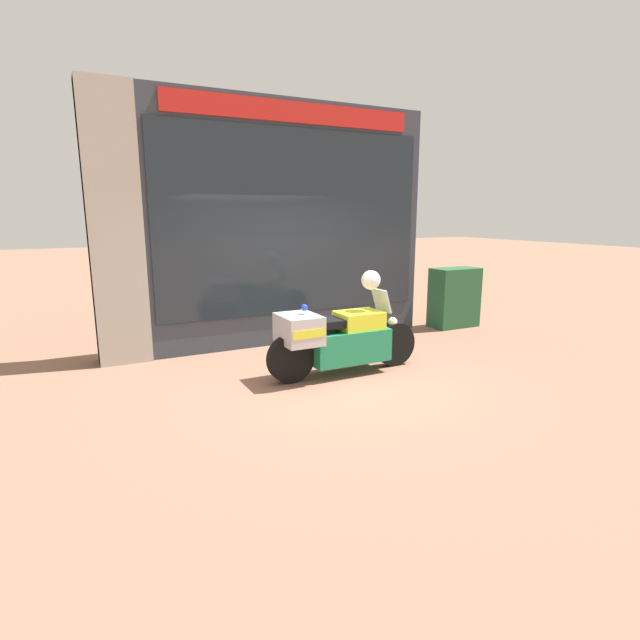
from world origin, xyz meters
name	(u,v)px	position (x,y,z in m)	size (l,w,h in m)	color
ground_plane	(329,374)	(0.00, 0.00, 0.00)	(60.00, 60.00, 0.00)	#8E604C
shop_building	(253,225)	(-0.35, 2.00, 2.01)	(5.65, 0.55, 4.00)	#333842
window_display	(289,313)	(0.30, 2.03, 0.48)	(4.46, 0.30, 2.03)	slate
paramedic_motorcycle	(337,338)	(0.10, -0.07, 0.52)	(2.31, 0.63, 1.16)	black
utility_cabinet	(454,298)	(3.61, 1.53, 0.58)	(0.94, 0.50, 1.16)	#235633
white_helmet	(371,280)	(0.63, -0.07, 1.29)	(0.27, 0.27, 0.27)	white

